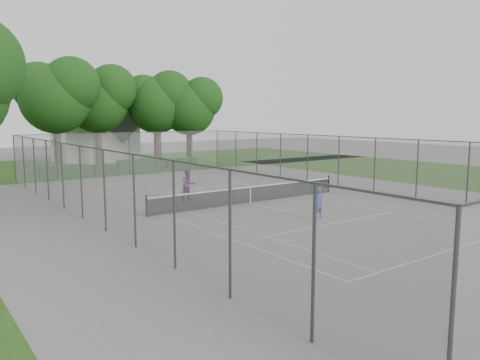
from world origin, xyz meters
TOP-DOWN VIEW (x-y plane):
  - ground at (0.00, 0.00)m, footprint 120.00×120.00m
  - grass_far at (0.00, 26.00)m, footprint 60.00×20.00m
  - grass_right at (22.00, 0.00)m, footprint 16.00×40.00m
  - court_markings at (0.00, 0.00)m, footprint 11.03×23.83m
  - tennis_net at (0.00, 0.00)m, footprint 12.87×0.10m
  - perimeter_fence at (0.00, 0.00)m, footprint 18.08×34.08m
  - tree_far_left at (-4.42, 22.09)m, footprint 6.98×6.37m
  - tree_far_midleft at (-0.10, 23.81)m, footprint 6.81×6.22m
  - tree_far_midright at (5.46, 22.52)m, footprint 6.56×5.99m
  - tree_far_right at (8.41, 21.08)m, footprint 6.15×5.62m
  - hedge_left at (-5.17, 18.64)m, footprint 3.62×1.08m
  - hedge_mid at (1.16, 18.34)m, footprint 3.33×0.95m
  - hedge_right at (5.87, 18.46)m, footprint 3.06×1.12m
  - house at (1.43, 29.51)m, footprint 7.87×6.10m
  - girl_player at (0.09, -5.17)m, footprint 0.59×0.43m
  - woman_player at (-2.52, 2.63)m, footprint 0.89×0.70m

SIDE VIEW (x-z plane):
  - ground at x=0.00m, z-range 0.00..0.00m
  - grass_far at x=0.00m, z-range 0.00..0.00m
  - grass_right at x=22.00m, z-range 0.00..0.00m
  - court_markings at x=0.00m, z-range 0.00..0.01m
  - hedge_left at x=-5.17m, z-range 0.00..0.90m
  - hedge_right at x=5.87m, z-range 0.00..0.92m
  - tennis_net at x=0.00m, z-range -0.04..1.06m
  - hedge_mid at x=1.16m, z-range 0.00..1.05m
  - girl_player at x=0.09m, z-range 0.00..1.53m
  - woman_player at x=-2.52m, z-range 0.00..1.83m
  - perimeter_fence at x=0.00m, z-range 0.05..3.57m
  - house at x=1.43m, z-range -0.96..8.84m
  - tree_far_right at x=8.41m, z-range 1.65..10.49m
  - tree_far_midright at x=5.46m, z-range 1.76..11.19m
  - tree_far_midleft at x=-0.10m, z-range 1.83..11.62m
  - tree_far_left at x=-4.42m, z-range 1.88..11.91m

